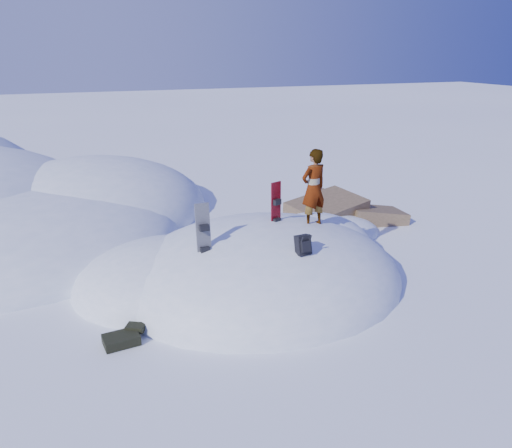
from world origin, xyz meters
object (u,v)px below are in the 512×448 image
object	(u,v)px
backpack	(303,245)
person	(313,188)
snowboard_dark	(204,241)
snowboard_red	(276,213)

from	to	relation	value
backpack	person	world-z (taller)	person
snowboard_dark	backpack	distance (m)	2.12
backpack	snowboard_red	bearing A→B (deg)	82.14
person	backpack	bearing A→B (deg)	43.90
snowboard_red	snowboard_dark	size ratio (longest dim) A/B	0.93
snowboard_red	backpack	bearing A→B (deg)	-113.61
snowboard_dark	person	world-z (taller)	person
snowboard_red	backpack	distance (m)	1.69
snowboard_red	snowboard_dark	distance (m)	2.15
backpack	person	distance (m)	1.90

